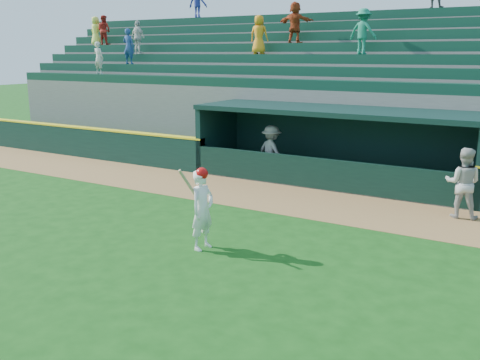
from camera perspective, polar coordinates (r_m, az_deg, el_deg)
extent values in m
plane|color=#134611|center=(11.65, -4.07, -7.81)|extent=(120.00, 120.00, 0.00)
cube|color=olive|center=(15.71, 6.19, -2.21)|extent=(40.00, 3.00, 0.01)
cube|color=black|center=(24.36, -19.18, 4.12)|extent=(15.50, 0.30, 1.20)
cube|color=yellow|center=(24.28, -19.29, 5.58)|extent=(15.50, 0.32, 0.06)
imported|color=#ABABA6|center=(14.99, 22.69, -0.30)|extent=(0.96, 0.78, 1.86)
imported|color=#969691|center=(18.44, 3.37, 3.04)|extent=(1.33, 1.04, 1.81)
cube|color=slate|center=(18.21, 9.88, -0.11)|extent=(9.00, 2.60, 0.04)
cube|color=black|center=(20.05, -2.36, 4.60)|extent=(0.20, 2.60, 2.30)
cube|color=black|center=(19.19, 11.42, 3.95)|extent=(9.40, 0.20, 2.30)
cube|color=black|center=(17.82, 10.19, 7.29)|extent=(9.40, 2.80, 0.16)
cube|color=black|center=(17.00, 8.46, 0.64)|extent=(9.00, 0.16, 1.00)
cube|color=brown|center=(18.89, 10.79, 1.05)|extent=(8.40, 0.45, 0.10)
cube|color=slate|center=(19.64, 11.98, 5.03)|extent=(34.00, 0.85, 2.91)
cube|color=#0F3828|center=(19.36, 12.10, 9.78)|extent=(34.00, 0.60, 0.36)
cube|color=slate|center=(20.41, 12.80, 5.93)|extent=(34.00, 0.85, 3.36)
cube|color=#0F3828|center=(20.15, 12.97, 11.15)|extent=(34.00, 0.60, 0.36)
cube|color=slate|center=(21.18, 13.56, 6.77)|extent=(34.00, 0.85, 3.81)
cube|color=#0F3828|center=(20.95, 13.77, 12.41)|extent=(34.00, 0.60, 0.36)
cube|color=slate|center=(21.97, 14.27, 7.54)|extent=(34.00, 0.85, 4.26)
cube|color=#0F3828|center=(21.76, 14.53, 13.58)|extent=(34.00, 0.60, 0.36)
cube|color=slate|center=(22.76, 14.93, 8.26)|extent=(34.00, 0.85, 4.71)
cube|color=#0F3828|center=(22.58, 15.24, 14.66)|extent=(34.00, 0.60, 0.36)
cube|color=slate|center=(23.56, 15.55, 8.93)|extent=(34.00, 0.85, 5.16)
cube|color=#0F3828|center=(23.42, 15.90, 15.66)|extent=(34.00, 0.60, 0.36)
cube|color=slate|center=(24.37, 16.13, 9.56)|extent=(34.00, 0.85, 5.61)
cube|color=#0F3828|center=(24.26, 16.52, 16.59)|extent=(34.00, 0.60, 0.36)
cube|color=slate|center=(24.92, 16.48, 9.61)|extent=(34.50, 0.30, 5.61)
imported|color=orange|center=(22.86, 2.04, 15.23)|extent=(0.83, 0.60, 1.57)
imported|color=silver|center=(26.64, -10.83, 14.72)|extent=(0.96, 0.53, 1.54)
imported|color=#A63A19|center=(23.08, 5.90, 16.38)|extent=(1.55, 0.55, 1.65)
imported|color=navy|center=(25.89, -11.79, 13.78)|extent=(0.61, 0.43, 1.59)
imported|color=#1B7B5B|center=(21.09, 12.99, 15.19)|extent=(1.15, 0.78, 1.65)
imported|color=#E5ED53|center=(29.74, -15.12, 15.11)|extent=(0.72, 0.48, 1.44)
imported|color=silver|center=(26.04, -14.85, 12.48)|extent=(0.53, 0.35, 1.46)
imported|color=#B5241B|center=(29.33, -14.31, 15.22)|extent=(0.77, 0.62, 1.48)
imported|color=navy|center=(28.74, -4.52, 18.41)|extent=(1.06, 0.68, 1.56)
imported|color=white|center=(11.65, -4.03, -3.22)|extent=(0.48, 0.68, 1.76)
sphere|color=red|center=(11.45, -4.10, 0.68)|extent=(0.27, 0.27, 0.27)
cylinder|color=tan|center=(11.43, -5.45, -0.56)|extent=(0.25, 0.49, 0.76)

